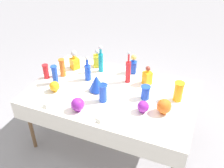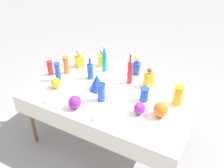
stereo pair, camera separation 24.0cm
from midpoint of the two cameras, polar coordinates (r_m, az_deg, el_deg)
ground_plane at (r=3.37m, az=2.09°, el=-12.30°), size 40.00×40.00×0.00m
display_table at (r=2.88m, az=2.14°, el=-2.76°), size 1.90×1.21×0.76m
tall_bottle_0 at (r=3.04m, az=-2.77°, el=3.18°), size 0.08×0.08×0.32m
tall_bottle_1 at (r=3.18m, az=0.44°, el=5.41°), size 0.06×0.06×0.36m
tall_bottle_2 at (r=2.95m, az=6.44°, el=2.71°), size 0.06×0.06×0.41m
square_decanter_0 at (r=2.96m, az=10.73°, el=1.10°), size 0.13×0.13×0.24m
square_decanter_1 at (r=3.16m, az=7.85°, el=4.05°), size 0.09×0.09×0.26m
square_decanter_2 at (r=3.32m, az=-5.44°, el=5.55°), size 0.14×0.14×0.25m
square_decanter_3 at (r=3.33m, az=-0.21°, el=5.66°), size 0.14×0.14×0.24m
slender_vase_0 at (r=3.20m, az=-11.92°, el=3.63°), size 0.07×0.07×0.18m
slender_vase_1 at (r=2.72m, az=9.94°, el=-2.34°), size 0.11×0.11×0.16m
slender_vase_2 at (r=3.18m, az=-8.33°, el=4.33°), size 0.08×0.08×0.23m
slender_vase_3 at (r=3.04m, az=-10.14°, el=2.80°), size 0.08×0.08×0.24m
slender_vase_4 at (r=2.73m, az=17.34°, el=-2.49°), size 0.11×0.11×0.23m
slender_vase_5 at (r=2.66m, az=0.11°, el=-1.88°), size 0.10×0.10×0.21m
fluted_vase_0 at (r=2.84m, az=-1.04°, el=0.42°), size 0.18×0.18×0.20m
round_bowl_0 at (r=2.55m, az=9.04°, el=-5.64°), size 0.12×0.12×0.13m
round_bowl_1 at (r=2.94m, az=-10.43°, el=0.15°), size 0.12×0.12×0.13m
round_bowl_2 at (r=2.55m, az=13.77°, el=-5.81°), size 0.15×0.15×0.16m
round_bowl_3 at (r=2.59m, az=-5.86°, el=-4.22°), size 0.14×0.14×0.15m
price_tag_left at (r=2.49m, az=-1.81°, el=-7.69°), size 0.06×0.02×0.03m
price_tag_center at (r=2.46m, az=-1.60°, el=-8.28°), size 0.06×0.02×0.04m
price_tag_right at (r=2.74m, az=-12.99°, el=-4.10°), size 0.06×0.02×0.04m
cardboard_box_behind_left at (r=4.03m, az=5.35°, el=-0.25°), size 0.55×0.50×0.44m
cardboard_box_behind_right at (r=4.01m, az=12.55°, el=-1.95°), size 0.43×0.33×0.36m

